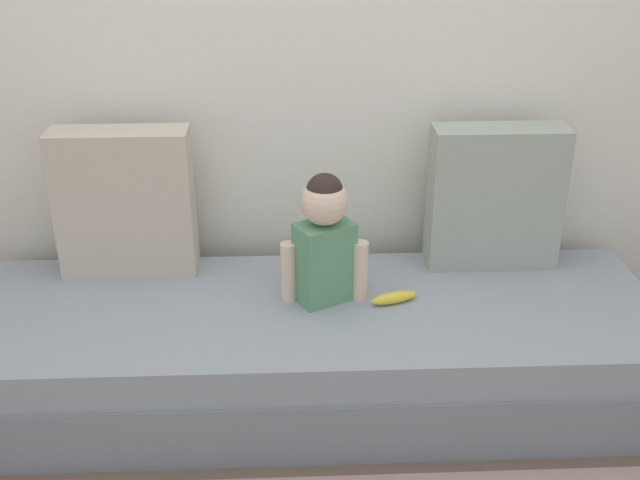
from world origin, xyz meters
The scene contains 7 objects.
ground_plane centered at (0.00, 0.00, 0.00)m, with size 12.00×12.00×0.00m, color brown.
back_wall centered at (0.00, 0.53, 1.12)m, with size 5.65×0.10×2.24m, color silver.
couch centered at (0.00, 0.00, 0.17)m, with size 2.45×0.80×0.35m.
throw_pillow_left centered at (-0.67, 0.30, 0.62)m, with size 0.49×0.16×0.54m, color #C1B29E.
throw_pillow_right centered at (0.67, 0.30, 0.62)m, with size 0.48×0.16×0.53m, color #99A393.
toddler centered at (0.03, 0.05, 0.59)m, with size 0.30×0.20×0.46m.
banana centered at (0.27, 0.01, 0.37)m, with size 0.17×0.04×0.04m, color yellow.
Camera 1 is at (-0.08, -2.29, 1.70)m, focal length 43.24 mm.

